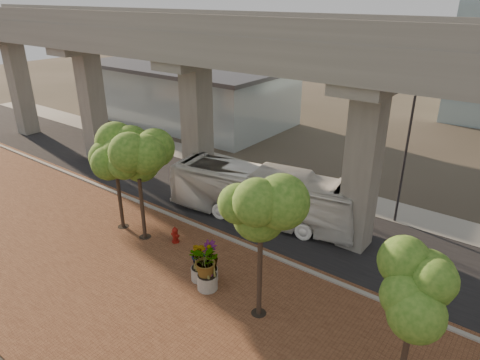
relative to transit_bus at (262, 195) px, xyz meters
The scene contains 18 objects.
ground 2.19m from the transit_bus, 89.55° to the right, with size 160.00×160.00×0.00m, color #322D24.
brick_plaza 9.51m from the transit_bus, 89.93° to the right, with size 70.00×13.00×0.06m, color brown.
asphalt_road 1.82m from the transit_bus, 89.05° to the left, with size 90.00×8.00×0.04m, color black.
curb_strip 3.74m from the transit_bus, 89.82° to the right, with size 70.00×0.25×0.16m, color gray.
far_sidewalk 6.37m from the transit_bus, 89.90° to the left, with size 90.00×3.00×0.06m, color gray.
transit_viaduct 5.60m from the transit_bus, 89.05° to the left, with size 72.00×5.60×12.40m.
station_pavilion 24.82m from the transit_bus, 143.78° to the left, with size 23.00×13.00×6.30m.
transit_bus is the anchor object (origin of this frame).
fire_hydrant 6.08m from the transit_bus, 113.29° to the right, with size 0.50×0.45×1.00m.
planter_front 7.84m from the transit_bus, 75.46° to the right, with size 2.25×2.25×2.47m.
planter_right 7.18m from the transit_bus, 77.14° to the right, with size 2.08×2.08×2.22m.
planter_left 7.36m from the transit_bus, 80.68° to the right, with size 2.04×2.04×2.24m.
street_tree_far_west 9.34m from the transit_bus, 135.49° to the right, with size 3.83×3.83×6.60m.
street_tree_near_west 8.13m from the transit_bus, 124.39° to the right, with size 3.78×3.78×6.61m.
street_tree_near_east 9.65m from the transit_bus, 56.39° to the right, with size 3.55×3.55×6.67m.
street_tree_far_east 14.06m from the transit_bus, 34.14° to the right, with size 3.16×3.16×5.91m.
streetlamp_west 12.37m from the transit_bus, 152.18° to the left, with size 0.44×1.29×8.94m.
streetlamp_east 9.15m from the transit_bus, 34.11° to the left, with size 0.44×1.29×8.93m.
Camera 1 is at (13.62, -18.97, 13.43)m, focal length 32.00 mm.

